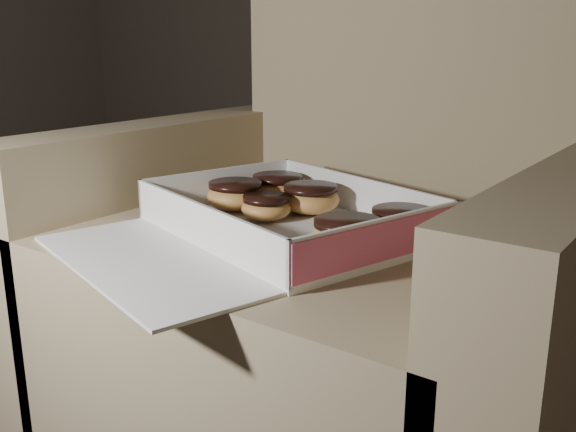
# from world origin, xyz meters

# --- Properties ---
(armchair) EXTENTS (0.91, 0.77, 0.95)m
(armchair) POSITION_xyz_m (0.74, 0.59, 0.30)
(armchair) COLOR #8A7958
(armchair) RESTS_ON floor
(bakery_box) EXTENTS (0.54, 0.59, 0.07)m
(bakery_box) POSITION_xyz_m (0.71, 0.43, 0.44)
(bakery_box) COLOR white
(bakery_box) RESTS_ON armchair
(donut_a) EXTENTS (0.10, 0.10, 0.05)m
(donut_a) POSITION_xyz_m (0.87, 0.42, 0.46)
(donut_a) COLOR #E89C51
(donut_a) RESTS_ON bakery_box
(donut_b) EXTENTS (0.10, 0.10, 0.05)m
(donut_b) POSITION_xyz_m (0.60, 0.60, 0.46)
(donut_b) COLOR #E89C51
(donut_b) RESTS_ON bakery_box
(donut_c) EXTENTS (0.08, 0.08, 0.04)m
(donut_c) POSITION_xyz_m (0.67, 0.49, 0.46)
(donut_c) COLOR #E89C51
(donut_c) RESTS_ON bakery_box
(donut_d) EXTENTS (0.10, 0.10, 0.05)m
(donut_d) POSITION_xyz_m (0.70, 0.57, 0.46)
(donut_d) COLOR #E89C51
(donut_d) RESTS_ON bakery_box
(donut_e) EXTENTS (0.10, 0.10, 0.05)m
(donut_e) POSITION_xyz_m (0.90, 0.52, 0.46)
(donut_e) COLOR #E89C51
(donut_e) RESTS_ON bakery_box
(donut_f) EXTENTS (0.10, 0.10, 0.05)m
(donut_f) POSITION_xyz_m (0.58, 0.51, 0.46)
(donut_f) COLOR #E89C51
(donut_f) RESTS_ON bakery_box
(crumb_a) EXTENTS (0.01, 0.01, 0.00)m
(crumb_a) POSITION_xyz_m (0.76, 0.37, 0.44)
(crumb_a) COLOR black
(crumb_a) RESTS_ON bakery_box
(crumb_b) EXTENTS (0.01, 0.01, 0.00)m
(crumb_b) POSITION_xyz_m (0.54, 0.44, 0.44)
(crumb_b) COLOR black
(crumb_b) RESTS_ON bakery_box
(crumb_c) EXTENTS (0.01, 0.01, 0.00)m
(crumb_c) POSITION_xyz_m (0.83, 0.40, 0.44)
(crumb_c) COLOR black
(crumb_c) RESTS_ON bakery_box
(crumb_d) EXTENTS (0.01, 0.01, 0.00)m
(crumb_d) POSITION_xyz_m (0.62, 0.35, 0.44)
(crumb_d) COLOR black
(crumb_d) RESTS_ON bakery_box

